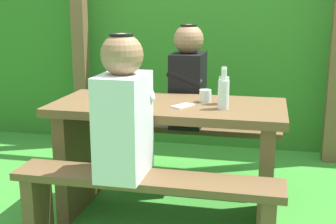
{
  "coord_description": "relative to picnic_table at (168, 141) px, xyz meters",
  "views": [
    {
      "loc": [
        0.59,
        -2.61,
        1.32
      ],
      "look_at": [
        0.0,
        0.0,
        0.68
      ],
      "focal_mm": 48.4,
      "sensor_mm": 36.0,
      "label": 1
    }
  ],
  "objects": [
    {
      "name": "ground_plane",
      "position": [
        0.0,
        0.0,
        -0.5
      ],
      "size": [
        12.0,
        12.0,
        0.0
      ],
      "primitive_type": "plane",
      "color": "#38892F"
    },
    {
      "name": "hedge_backdrop",
      "position": [
        0.0,
        2.06,
        0.38
      ],
      "size": [
        6.4,
        1.06,
        1.76
      ],
      "primitive_type": "cube",
      "color": "#307324",
      "rests_on": "ground_plane"
    },
    {
      "name": "pergola_post_left",
      "position": [
        -1.13,
        1.32,
        0.62
      ],
      "size": [
        0.12,
        0.12,
        2.24
      ],
      "primitive_type": "cube",
      "color": "brown",
      "rests_on": "ground_plane"
    },
    {
      "name": "picnic_table",
      "position": [
        0.0,
        0.0,
        0.0
      ],
      "size": [
        1.4,
        0.64,
        0.74
      ],
      "color": "brown",
      "rests_on": "ground_plane"
    },
    {
      "name": "bench_near",
      "position": [
        0.0,
        -0.52,
        -0.17
      ],
      "size": [
        1.4,
        0.24,
        0.47
      ],
      "color": "brown",
      "rests_on": "ground_plane"
    },
    {
      "name": "bench_far",
      "position": [
        0.0,
        0.52,
        -0.17
      ],
      "size": [
        1.4,
        0.24,
        0.47
      ],
      "color": "brown",
      "rests_on": "ground_plane"
    },
    {
      "name": "person_white_shirt",
      "position": [
        -0.11,
        -0.51,
        0.3
      ],
      "size": [
        0.25,
        0.35,
        0.72
      ],
      "color": "silver",
      "rests_on": "bench_near"
    },
    {
      "name": "person_black_coat",
      "position": [
        0.03,
        0.51,
        0.3
      ],
      "size": [
        0.25,
        0.35,
        0.72
      ],
      "color": "black",
      "rests_on": "bench_far"
    },
    {
      "name": "drinking_glass",
      "position": [
        0.21,
        0.09,
        0.27
      ],
      "size": [
        0.07,
        0.07,
        0.08
      ],
      "primitive_type": "cylinder",
      "color": "silver",
      "rests_on": "picnic_table"
    },
    {
      "name": "bottle_left",
      "position": [
        -0.22,
        -0.02,
        0.33
      ],
      "size": [
        0.06,
        0.06,
        0.23
      ],
      "color": "silver",
      "rests_on": "picnic_table"
    },
    {
      "name": "bottle_right",
      "position": [
        0.34,
        -0.08,
        0.33
      ],
      "size": [
        0.07,
        0.07,
        0.23
      ],
      "color": "silver",
      "rests_on": "picnic_table"
    },
    {
      "name": "bottle_center",
      "position": [
        0.33,
        0.06,
        0.33
      ],
      "size": [
        0.06,
        0.06,
        0.22
      ],
      "color": "silver",
      "rests_on": "picnic_table"
    },
    {
      "name": "cell_phone",
      "position": [
        0.11,
        -0.07,
        0.24
      ],
      "size": [
        0.13,
        0.16,
        0.01
      ],
      "primitive_type": "cube",
      "rotation": [
        0.0,
        0.0,
        -0.53
      ],
      "color": "silver",
      "rests_on": "picnic_table"
    }
  ]
}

